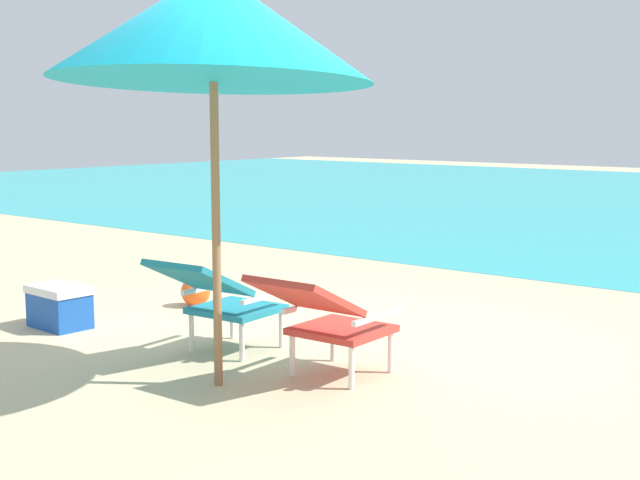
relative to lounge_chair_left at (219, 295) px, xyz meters
The scene contains 6 objects.
ground_plane 4.34m from the lounge_chair_left, 84.50° to the left, with size 40.00×40.00×0.00m, color #CCB78E.
lounge_chair_left is the anchor object (origin of this frame).
lounge_chair_right 0.90m from the lounge_chair_left, ahead, with size 0.57×0.89×0.68m.
beach_umbrella_center 1.79m from the lounge_chair_left, 45.16° to the right, with size 2.34×2.35×2.43m.
beach_ball 1.60m from the lounge_chair_left, 142.92° to the left, with size 0.25×0.25×0.25m, color #EA5619.
cooler_box 1.53m from the lounge_chair_left, behind, with size 0.48×0.34×0.32m.
Camera 1 is at (3.65, -4.26, 1.55)m, focal length 48.94 mm.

